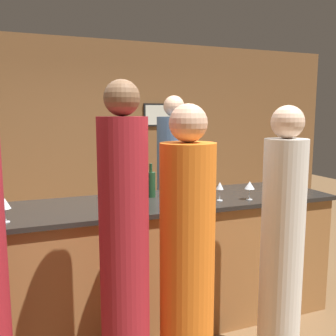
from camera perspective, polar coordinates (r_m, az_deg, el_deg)
ground_plane at (r=3.45m, az=-3.57°, el=-22.59°), size 14.00×14.00×0.00m
back_wall at (r=5.45m, az=-11.79°, el=4.24°), size 8.00×0.08×2.80m
bar_counter at (r=3.21m, az=-3.65°, el=-14.39°), size 3.28×0.79×1.06m
bartender at (r=4.11m, az=0.87°, el=-3.74°), size 0.37×0.37×1.96m
guest_1 at (r=2.22m, az=-6.63°, el=-13.98°), size 0.28×0.28×1.95m
guest_2 at (r=2.39m, az=2.93°, el=-14.19°), size 0.34×0.34×1.83m
guest_3 at (r=2.73m, az=16.97°, el=-11.30°), size 0.29×0.29×1.82m
wine_bottle_0 at (r=3.41m, az=17.33°, el=-2.08°), size 0.07×0.07×0.30m
wine_bottle_1 at (r=3.20m, az=-2.63°, el=-2.45°), size 0.08×0.08×0.29m
wine_bottle_2 at (r=2.82m, az=-3.82°, el=-4.15°), size 0.08×0.08×0.26m
ice_bucket at (r=3.37m, az=4.67°, el=-2.11°), size 0.20×0.20×0.20m
wine_glass_1 at (r=3.16m, az=12.33°, el=-2.64°), size 0.08×0.08×0.15m
wine_glass_2 at (r=3.08m, az=7.90°, el=-2.82°), size 0.06×0.06×0.16m
wine_glass_3 at (r=2.67m, az=-23.61°, el=-5.06°), size 0.08×0.08×0.16m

